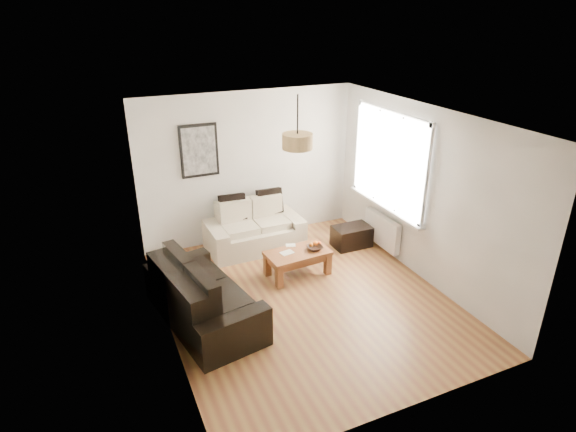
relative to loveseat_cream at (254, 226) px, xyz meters
name	(u,v)px	position (x,y,z in m)	size (l,w,h in m)	color
floor	(305,298)	(0.10, -1.78, -0.40)	(4.50, 4.50, 0.00)	brown
ceiling	(308,117)	(0.10, -1.78, 2.20)	(3.80, 4.50, 0.00)	white
wall_back	(249,167)	(0.10, 0.47, 0.90)	(3.80, 0.04, 2.60)	silver
wall_front	(413,305)	(0.10, -4.03, 0.90)	(3.80, 0.04, 2.60)	silver
wall_left	(161,242)	(-1.80, -1.78, 0.90)	(0.04, 4.50, 2.60)	silver
wall_right	(423,194)	(2.00, -1.78, 0.90)	(0.04, 4.50, 2.60)	silver
window_bay	(390,160)	(1.96, -0.98, 1.20)	(0.14, 1.90, 1.60)	white
radiator	(382,230)	(1.92, -0.98, -0.02)	(0.10, 0.90, 0.52)	white
poster	(199,151)	(-0.75, 0.44, 1.30)	(0.62, 0.04, 0.87)	black
pendant_shade	(297,141)	(0.10, -1.48, 1.83)	(0.40, 0.40, 0.20)	tan
loveseat_cream	(254,226)	(0.00, 0.00, 0.00)	(1.60, 0.87, 0.79)	#B8AD94
sofa_leather	(203,293)	(-1.33, -1.68, 0.02)	(1.91, 0.93, 0.83)	black
coffee_table	(298,263)	(0.29, -1.12, -0.20)	(0.97, 0.53, 0.40)	brown
ottoman	(352,236)	(1.55, -0.63, -0.21)	(0.64, 0.41, 0.37)	black
cushion_left	(233,207)	(-0.31, 0.19, 0.33)	(0.44, 0.14, 0.44)	black
cushion_right	(270,201)	(0.37, 0.19, 0.33)	(0.44, 0.14, 0.44)	black
fruit_bowl	(315,248)	(0.56, -1.17, 0.03)	(0.24, 0.24, 0.06)	black
orange_a	(316,243)	(0.63, -1.06, 0.04)	(0.09, 0.09, 0.09)	orange
orange_b	(319,243)	(0.68, -1.08, 0.04)	(0.07, 0.07, 0.07)	#D64612
orange_c	(311,245)	(0.54, -1.08, 0.04)	(0.07, 0.07, 0.07)	orange
papers	(287,253)	(0.13, -1.09, 0.00)	(0.20, 0.14, 0.01)	beige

